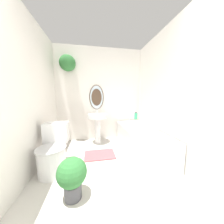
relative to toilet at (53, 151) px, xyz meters
The scene contains 9 objects.
wall_back 1.74m from the toilet, 59.47° to the left, with size 2.32×0.37×2.40m.
wall_left 0.95m from the toilet, 149.33° to the right, with size 0.06×2.92×2.40m.
wall_right 2.16m from the toilet, ahead, with size 0.06×2.92×2.40m.
toilet is the anchor object (origin of this frame).
pedestal_sink 1.23m from the toilet, 52.21° to the left, with size 0.46×0.46×0.83m.
bathtub 1.64m from the toilet, 12.02° to the left, with size 0.62×1.66×0.56m.
shampoo_bottle 2.05m from the toilet, 29.62° to the left, with size 0.08×0.08×0.19m.
potted_plant 0.68m from the toilet, 57.21° to the right, with size 0.33×0.33×0.48m.
bath_mat 0.86m from the toilet, 23.39° to the left, with size 0.60×0.42×0.02m.
Camera 1 is at (-0.23, -0.21, 1.16)m, focal length 18.00 mm.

